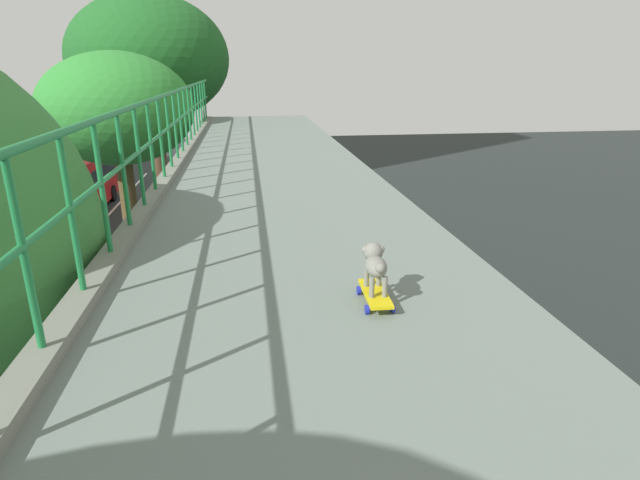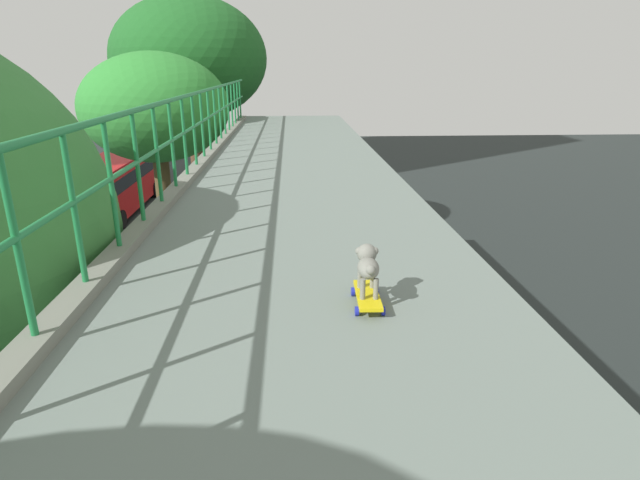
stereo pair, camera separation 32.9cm
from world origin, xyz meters
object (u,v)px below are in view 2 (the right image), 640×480
object	(u,v)px
car_blue_seventh	(100,284)
toy_skateboard	(368,296)
small_dog	(368,264)
city_bus	(112,183)

from	to	relation	value
car_blue_seventh	toy_skateboard	world-z (taller)	toy_skateboard
toy_skateboard	small_dog	bearing A→B (deg)	88.44
small_dog	toy_skateboard	bearing A→B (deg)	-91.56
city_bus	small_dog	world-z (taller)	small_dog
car_blue_seventh	toy_skateboard	xyz separation A→B (m)	(7.20, -13.37, 5.61)
city_bus	car_blue_seventh	bearing A→B (deg)	-74.60
car_blue_seventh	city_bus	bearing A→B (deg)	105.40
car_blue_seventh	small_dog	distance (m)	16.23
car_blue_seventh	small_dog	bearing A→B (deg)	-61.61
city_bus	small_dog	bearing A→B (deg)	-67.35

